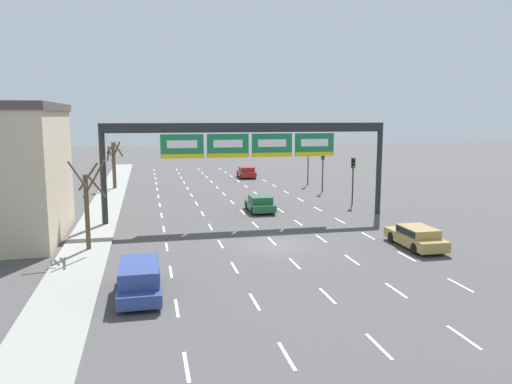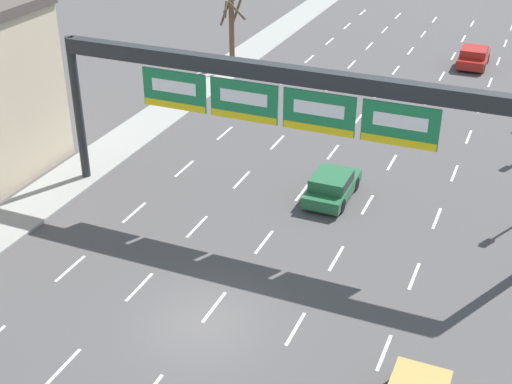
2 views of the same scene
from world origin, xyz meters
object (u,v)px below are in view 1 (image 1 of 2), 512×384
(suv_blue, at_px, (139,277))
(tree_bare_second, at_px, (114,162))
(car_green, at_px, (260,203))
(traffic_light_mid_block, at_px, (353,171))
(traffic_light_near_gantry, at_px, (308,156))
(tree_bare_closest, at_px, (88,202))
(car_red, at_px, (246,172))
(car_gold, at_px, (416,236))
(traffic_light_far_end, at_px, (323,163))
(sign_gantry, at_px, (249,139))

(suv_blue, relative_size, tree_bare_second, 0.92)
(car_green, relative_size, traffic_light_mid_block, 0.94)
(traffic_light_near_gantry, distance_m, traffic_light_mid_block, 13.48)
(suv_blue, height_order, tree_bare_closest, tree_bare_closest)
(tree_bare_closest, bearing_deg, tree_bare_second, 90.18)
(car_green, xyz_separation_m, car_red, (3.47, 23.11, 0.04))
(car_gold, bearing_deg, tree_bare_closest, 169.82)
(traffic_light_near_gantry, xyz_separation_m, tree_bare_closest, (-21.64, -24.82, -0.38))
(car_red, height_order, traffic_light_far_end, traffic_light_far_end)
(suv_blue, distance_m, car_green, 20.50)
(suv_blue, bearing_deg, traffic_light_mid_block, 46.68)
(sign_gantry, height_order, suv_blue, sign_gantry)
(traffic_light_near_gantry, bearing_deg, car_gold, -95.02)
(sign_gantry, distance_m, traffic_light_far_end, 16.38)
(car_red, height_order, tree_bare_closest, tree_bare_closest)
(car_red, bearing_deg, tree_bare_second, -156.07)
(sign_gantry, relative_size, traffic_light_near_gantry, 4.69)
(traffic_light_far_end, bearing_deg, suv_blue, -123.93)
(car_gold, relative_size, traffic_light_near_gantry, 1.00)
(car_gold, relative_size, traffic_light_far_end, 1.09)
(sign_gantry, xyz_separation_m, car_green, (1.49, 2.91, -5.46))
(car_gold, distance_m, tree_bare_closest, 19.59)
(tree_bare_second, bearing_deg, traffic_light_near_gantry, -2.72)
(sign_gantry, relative_size, car_red, 5.59)
(car_gold, xyz_separation_m, traffic_light_far_end, (2.26, 22.69, 2.37))
(suv_blue, xyz_separation_m, car_gold, (16.24, 4.80, -0.13))
(suv_blue, bearing_deg, car_gold, 16.47)
(car_red, relative_size, tree_bare_closest, 0.74)
(car_red, distance_m, tree_bare_closest, 36.72)
(sign_gantry, xyz_separation_m, car_red, (4.97, 26.02, -5.42))
(suv_blue, height_order, car_gold, suv_blue)
(traffic_light_mid_block, height_order, tree_bare_second, tree_bare_second)
(traffic_light_mid_block, xyz_separation_m, traffic_light_far_end, (0.03, 7.90, 0.05))
(tree_bare_second, bearing_deg, tree_bare_closest, -89.82)
(tree_bare_closest, bearing_deg, car_green, 38.24)
(traffic_light_near_gantry, bearing_deg, sign_gantry, -120.73)
(car_gold, distance_m, tree_bare_second, 35.12)
(car_red, distance_m, car_gold, 36.56)
(sign_gantry, relative_size, traffic_light_mid_block, 5.18)
(car_green, distance_m, car_gold, 14.87)
(traffic_light_near_gantry, bearing_deg, suv_blue, -119.52)
(suv_blue, xyz_separation_m, car_red, (13.07, 41.22, -0.08))
(tree_bare_closest, bearing_deg, car_gold, -10.18)
(car_gold, height_order, tree_bare_closest, tree_bare_closest)
(tree_bare_closest, relative_size, tree_bare_second, 1.04)
(tree_bare_closest, height_order, tree_bare_second, tree_bare_closest)
(car_green, relative_size, tree_bare_second, 0.79)
(car_red, bearing_deg, car_green, -98.54)
(car_green, xyz_separation_m, car_gold, (6.64, -13.31, -0.01))
(car_gold, bearing_deg, car_red, 94.97)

